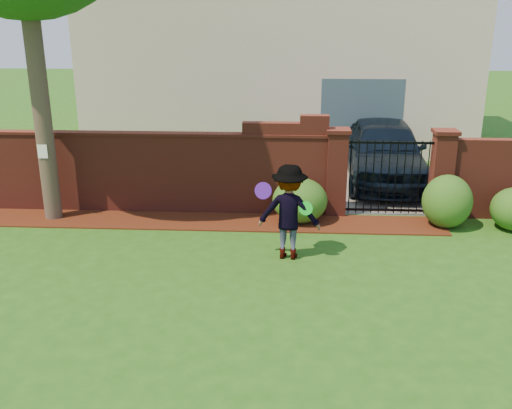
# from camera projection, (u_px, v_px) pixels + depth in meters

# --- Properties ---
(ground) EXTENTS (80.00, 80.00, 0.01)m
(ground) POSITION_uv_depth(u_px,v_px,m) (197.00, 297.00, 8.70)
(ground) COLOR #235114
(ground) RESTS_ON ground
(mulch_bed) EXTENTS (11.10, 1.08, 0.03)m
(mulch_bed) POSITION_uv_depth(u_px,v_px,m) (177.00, 221.00, 11.91)
(mulch_bed) COLOR #3B160A
(mulch_bed) RESTS_ON ground
(brick_wall) EXTENTS (8.70, 0.31, 2.16)m
(brick_wall) POSITION_uv_depth(u_px,v_px,m) (132.00, 170.00, 12.31)
(brick_wall) COLOR maroon
(brick_wall) RESTS_ON ground
(pillar_left) EXTENTS (0.50, 0.50, 1.88)m
(pillar_left) POSITION_uv_depth(u_px,v_px,m) (336.00, 172.00, 12.06)
(pillar_left) COLOR maroon
(pillar_left) RESTS_ON ground
(pillar_right) EXTENTS (0.50, 0.50, 1.88)m
(pillar_right) POSITION_uv_depth(u_px,v_px,m) (442.00, 173.00, 11.94)
(pillar_right) COLOR maroon
(pillar_right) RESTS_ON ground
(iron_gate) EXTENTS (1.78, 0.03, 1.60)m
(iron_gate) POSITION_uv_depth(u_px,v_px,m) (388.00, 177.00, 12.04)
(iron_gate) COLOR black
(iron_gate) RESTS_ON ground
(driveway) EXTENTS (3.20, 8.00, 0.01)m
(driveway) POSITION_uv_depth(u_px,v_px,m) (363.00, 168.00, 16.09)
(driveway) COLOR slate
(driveway) RESTS_ON ground
(house) EXTENTS (12.40, 6.40, 6.30)m
(house) POSITION_uv_depth(u_px,v_px,m) (279.00, 46.00, 19.03)
(house) COLOR beige
(house) RESTS_ON ground
(car) EXTENTS (2.14, 4.87, 1.63)m
(car) POSITION_uv_depth(u_px,v_px,m) (385.00, 153.00, 14.31)
(car) COLOR black
(car) RESTS_ON ground
(paper_notice) EXTENTS (0.20, 0.01, 0.28)m
(paper_notice) POSITION_uv_depth(u_px,v_px,m) (42.00, 151.00, 11.47)
(paper_notice) COLOR white
(paper_notice) RESTS_ON tree
(shrub_left) EXTENTS (1.14, 1.14, 0.93)m
(shrub_left) POSITION_uv_depth(u_px,v_px,m) (300.00, 200.00, 11.77)
(shrub_left) COLOR #1D5218
(shrub_left) RESTS_ON ground
(shrub_middle) EXTENTS (0.99, 0.99, 1.09)m
(shrub_middle) POSITION_uv_depth(u_px,v_px,m) (447.00, 201.00, 11.46)
(shrub_middle) COLOR #1D5218
(shrub_middle) RESTS_ON ground
(man) EXTENTS (1.17, 0.78, 1.70)m
(man) POSITION_uv_depth(u_px,v_px,m) (289.00, 213.00, 9.88)
(man) COLOR gray
(man) RESTS_ON ground
(frisbee_purple) EXTENTS (0.30, 0.16, 0.29)m
(frisbee_purple) POSITION_uv_depth(u_px,v_px,m) (263.00, 191.00, 9.50)
(frisbee_purple) COLOR #621DBA
(frisbee_purple) RESTS_ON man
(frisbee_green) EXTENTS (0.25, 0.12, 0.25)m
(frisbee_green) POSITION_uv_depth(u_px,v_px,m) (306.00, 208.00, 9.69)
(frisbee_green) COLOR green
(frisbee_green) RESTS_ON man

